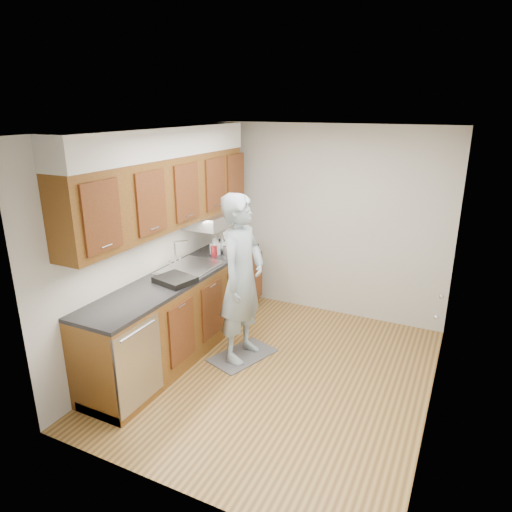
{
  "coord_description": "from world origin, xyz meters",
  "views": [
    {
      "loc": [
        1.62,
        -3.88,
        2.71
      ],
      "look_at": [
        -0.38,
        0.25,
        1.19
      ],
      "focal_mm": 32.0,
      "sensor_mm": 36.0,
      "label": 1
    }
  ],
  "objects_px": {
    "soap_bottle_b": "(215,246)",
    "dish_rack": "(175,280)",
    "person": "(242,268)",
    "steel_can": "(226,251)",
    "soap_bottle_a": "(215,244)",
    "soap_bottle_c": "(222,244)",
    "soda_can": "(214,251)"
  },
  "relations": [
    {
      "from": "person",
      "to": "steel_can",
      "type": "bearing_deg",
      "value": 43.0
    },
    {
      "from": "soap_bottle_c",
      "to": "dish_rack",
      "type": "xyz_separation_m",
      "value": [
        0.1,
        -1.16,
        -0.06
      ]
    },
    {
      "from": "steel_can",
      "to": "dish_rack",
      "type": "height_order",
      "value": "steel_can"
    },
    {
      "from": "dish_rack",
      "to": "steel_can",
      "type": "bearing_deg",
      "value": 102.47
    },
    {
      "from": "person",
      "to": "soda_can",
      "type": "xyz_separation_m",
      "value": [
        -0.66,
        0.52,
        -0.06
      ]
    },
    {
      "from": "person",
      "to": "soap_bottle_a",
      "type": "height_order",
      "value": "person"
    },
    {
      "from": "soap_bottle_c",
      "to": "soap_bottle_a",
      "type": "bearing_deg",
      "value": -100.18
    },
    {
      "from": "soap_bottle_c",
      "to": "soda_can",
      "type": "xyz_separation_m",
      "value": [
        0.02,
        -0.24,
        -0.02
      ]
    },
    {
      "from": "soap_bottle_b",
      "to": "dish_rack",
      "type": "bearing_deg",
      "value": -84.06
    },
    {
      "from": "person",
      "to": "soap_bottle_b",
      "type": "height_order",
      "value": "person"
    },
    {
      "from": "soap_bottle_a",
      "to": "steel_can",
      "type": "height_order",
      "value": "soap_bottle_a"
    },
    {
      "from": "soda_can",
      "to": "soap_bottle_c",
      "type": "bearing_deg",
      "value": 95.26
    },
    {
      "from": "soap_bottle_c",
      "to": "soda_can",
      "type": "relative_size",
      "value": 1.34
    },
    {
      "from": "soap_bottle_a",
      "to": "soap_bottle_c",
      "type": "bearing_deg",
      "value": 79.82
    },
    {
      "from": "soap_bottle_a",
      "to": "soap_bottle_c",
      "type": "xyz_separation_m",
      "value": [
        0.02,
        0.13,
        -0.03
      ]
    },
    {
      "from": "soap_bottle_a",
      "to": "dish_rack",
      "type": "distance_m",
      "value": 1.05
    },
    {
      "from": "soap_bottle_c",
      "to": "dish_rack",
      "type": "bearing_deg",
      "value": -85.08
    },
    {
      "from": "soap_bottle_a",
      "to": "steel_can",
      "type": "xyz_separation_m",
      "value": [
        0.14,
        0.01,
        -0.07
      ]
    },
    {
      "from": "person",
      "to": "dish_rack",
      "type": "bearing_deg",
      "value": 126.21
    },
    {
      "from": "person",
      "to": "dish_rack",
      "type": "xyz_separation_m",
      "value": [
        -0.58,
        -0.4,
        -0.09
      ]
    },
    {
      "from": "steel_can",
      "to": "soap_bottle_b",
      "type": "bearing_deg",
      "value": -157.42
    },
    {
      "from": "soap_bottle_c",
      "to": "soda_can",
      "type": "bearing_deg",
      "value": -84.74
    },
    {
      "from": "soap_bottle_b",
      "to": "soda_can",
      "type": "bearing_deg",
      "value": -70.08
    },
    {
      "from": "soap_bottle_b",
      "to": "dish_rack",
      "type": "relative_size",
      "value": 0.56
    },
    {
      "from": "soap_bottle_b",
      "to": "dish_rack",
      "type": "height_order",
      "value": "soap_bottle_b"
    },
    {
      "from": "soap_bottle_a",
      "to": "soap_bottle_c",
      "type": "height_order",
      "value": "soap_bottle_a"
    },
    {
      "from": "person",
      "to": "soda_can",
      "type": "distance_m",
      "value": 0.84
    },
    {
      "from": "soap_bottle_b",
      "to": "soap_bottle_c",
      "type": "xyz_separation_m",
      "value": [
        0.0,
        0.17,
        -0.02
      ]
    },
    {
      "from": "person",
      "to": "steel_can",
      "type": "xyz_separation_m",
      "value": [
        -0.56,
        0.64,
        -0.07
      ]
    },
    {
      "from": "soap_bottle_a",
      "to": "soap_bottle_b",
      "type": "bearing_deg",
      "value": -66.57
    },
    {
      "from": "person",
      "to": "soap_bottle_c",
      "type": "bearing_deg",
      "value": 43.45
    },
    {
      "from": "person",
      "to": "soda_can",
      "type": "height_order",
      "value": "person"
    }
  ]
}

